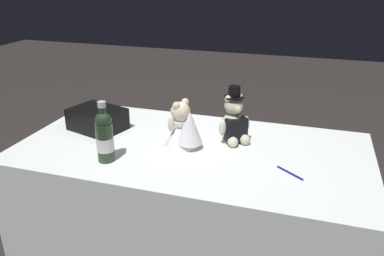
{
  "coord_description": "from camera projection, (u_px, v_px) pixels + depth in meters",
  "views": [
    {
      "loc": [
        -0.52,
        1.65,
        1.6
      ],
      "look_at": [
        0.0,
        0.0,
        0.88
      ],
      "focal_mm": 36.65,
      "sensor_mm": 36.0,
      "label": 1
    }
  ],
  "objects": [
    {
      "name": "teddy_bear_bride",
      "position": [
        184.0,
        127.0,
        1.89
      ],
      "size": [
        0.22,
        0.19,
        0.23
      ],
      "color": "white",
      "rests_on": "reception_table"
    },
    {
      "name": "teddy_bear_groom",
      "position": [
        234.0,
        122.0,
        1.93
      ],
      "size": [
        0.16,
        0.15,
        0.29
      ],
      "color": "beige",
      "rests_on": "reception_table"
    },
    {
      "name": "signing_pen",
      "position": [
        291.0,
        173.0,
        1.66
      ],
      "size": [
        0.12,
        0.1,
        0.01
      ],
      "color": "navy",
      "rests_on": "reception_table"
    },
    {
      "name": "gift_case_black",
      "position": [
        97.0,
        119.0,
        2.1
      ],
      "size": [
        0.32,
        0.27,
        0.12
      ],
      "color": "black",
      "rests_on": "reception_table"
    },
    {
      "name": "champagne_bottle",
      "position": [
        105.0,
        136.0,
        1.74
      ],
      "size": [
        0.08,
        0.08,
        0.28
      ],
      "color": "#273A24",
      "rests_on": "reception_table"
    },
    {
      "name": "reception_table",
      "position": [
        192.0,
        213.0,
        2.06
      ],
      "size": [
        1.7,
        0.88,
        0.78
      ],
      "primitive_type": "cube",
      "color": "white",
      "rests_on": "ground_plane"
    }
  ]
}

